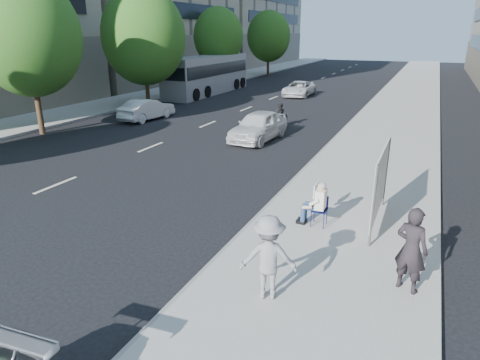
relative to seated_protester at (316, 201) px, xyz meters
The scene contains 16 objects.
ground 3.99m from the seated_protester, 145.27° to the right, with size 160.00×160.00×0.00m, color black.
near_sidewalk 17.82m from the seated_protester, 87.41° to the left, with size 5.00×120.00×0.15m, color #99978F.
far_sidewalk 26.73m from the seated_protester, 138.28° to the left, with size 4.50×120.00×0.15m, color #99978F.
tree_far_b 18.36m from the seated_protester, 161.10° to the left, with size 5.40×5.40×8.24m.
tree_far_c 23.49m from the seated_protester, 136.95° to the left, with size 6.00×6.00×8.47m.
tree_far_d 32.77m from the seated_protester, 121.30° to the left, with size 4.80×4.80×7.65m.
tree_far_e 45.24m from the seated_protester, 112.02° to the left, with size 5.40×5.40×7.89m.
seated_protester is the anchor object (origin of this frame).
jogger 3.83m from the seated_protester, 90.40° to the right, with size 1.17×0.67×1.81m, color gray.
pedestrian_woman 3.55m from the seated_protester, 42.67° to the right, with size 0.69×0.45×1.89m, color black.
protest_banner 1.84m from the seated_protester, 26.11° to the left, with size 0.08×3.06×2.20m.
white_sedan_near 10.74m from the seated_protester, 120.19° to the left, with size 1.78×4.43×1.51m, color silver.
white_sedan_mid 18.03m from the seated_protester, 140.53° to the left, with size 1.41×4.05×1.33m, color silver.
white_sedan_far 26.77m from the seated_protester, 107.43° to the left, with size 2.11×4.57×1.27m, color silver.
motorcycle 13.87m from the seated_protester, 112.78° to the left, with size 0.71×2.04×1.42m.
bus 29.06m from the seated_protester, 123.88° to the left, with size 2.75×12.05×3.30m.
Camera 1 is at (5.73, -8.84, 5.38)m, focal length 32.00 mm.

